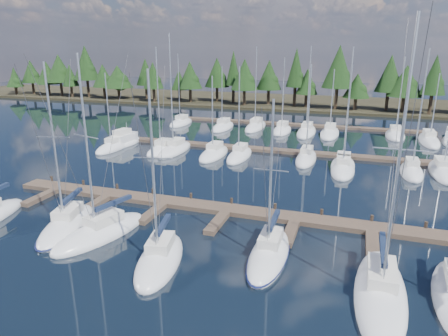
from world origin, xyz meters
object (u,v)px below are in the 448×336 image
(front_sailboat_1, at_px, (67,225))
(front_sailboat_2, at_px, (101,232))
(front_sailboat_3, at_px, (160,259))
(motor_yacht_left, at_px, (124,142))
(front_sailboat_4, at_px, (269,254))
(main_dock, at_px, (226,212))
(front_sailboat_5, at_px, (380,292))

(front_sailboat_1, bearing_deg, front_sailboat_2, -4.63)
(front_sailboat_3, bearing_deg, front_sailboat_2, 160.42)
(front_sailboat_3, xyz_separation_m, motor_yacht_left, (-20.74, 28.83, 0.15))
(front_sailboat_3, distance_m, front_sailboat_4, 7.50)
(front_sailboat_2, height_order, front_sailboat_3, front_sailboat_2)
(front_sailboat_1, height_order, motor_yacht_left, front_sailboat_1)
(front_sailboat_4, height_order, motor_yacht_left, front_sailboat_4)
(front_sailboat_3, height_order, front_sailboat_4, front_sailboat_3)
(front_sailboat_1, height_order, front_sailboat_4, front_sailboat_1)
(front_sailboat_2, xyz_separation_m, front_sailboat_4, (13.07, 0.83, -0.01))
(main_dock, xyz_separation_m, motor_yacht_left, (-22.42, 19.63, 0.24))
(front_sailboat_2, distance_m, front_sailboat_4, 13.09)
(front_sailboat_4, distance_m, motor_yacht_left, 37.77)
(front_sailboat_1, relative_size, front_sailboat_5, 0.84)
(main_dock, relative_size, front_sailboat_1, 3.18)
(front_sailboat_3, bearing_deg, main_dock, 79.68)
(main_dock, distance_m, motor_yacht_left, 29.80)
(front_sailboat_5, height_order, motor_yacht_left, front_sailboat_5)
(main_dock, relative_size, front_sailboat_5, 2.68)
(front_sailboat_1, bearing_deg, front_sailboat_4, 1.95)
(front_sailboat_3, distance_m, motor_yacht_left, 35.51)
(main_dock, distance_m, front_sailboat_2, 10.54)
(main_dock, bearing_deg, front_sailboat_2, -138.44)
(main_dock, relative_size, motor_yacht_left, 5.50)
(front_sailboat_5, bearing_deg, front_sailboat_3, -177.16)
(motor_yacht_left, bearing_deg, front_sailboat_4, -43.05)
(front_sailboat_2, relative_size, motor_yacht_left, 1.81)
(front_sailboat_4, xyz_separation_m, front_sailboat_5, (7.13, -2.35, 0.02))
(front_sailboat_1, bearing_deg, front_sailboat_3, -14.52)
(front_sailboat_4, bearing_deg, main_dock, 130.09)
(front_sailboat_5, distance_m, motor_yacht_left, 44.70)
(front_sailboat_3, xyz_separation_m, front_sailboat_4, (6.86, 3.04, -0.02))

